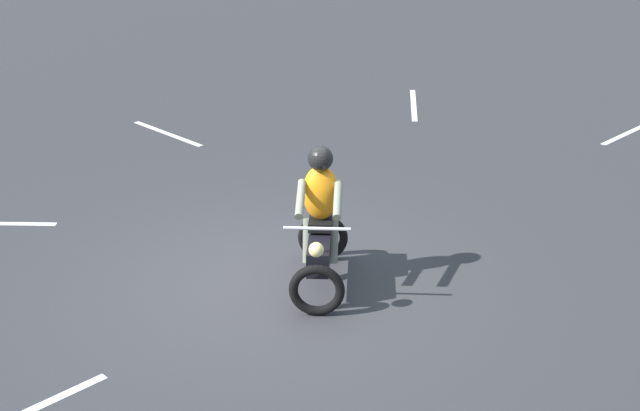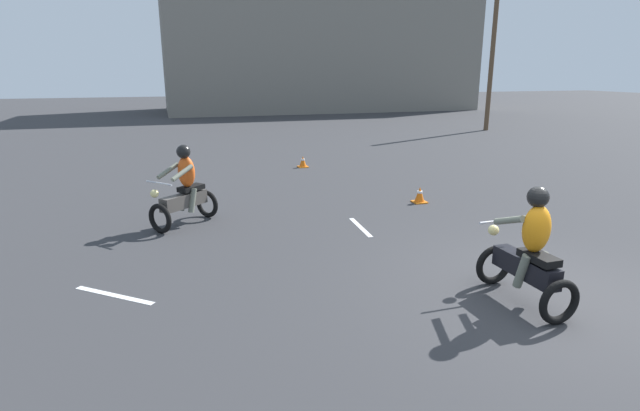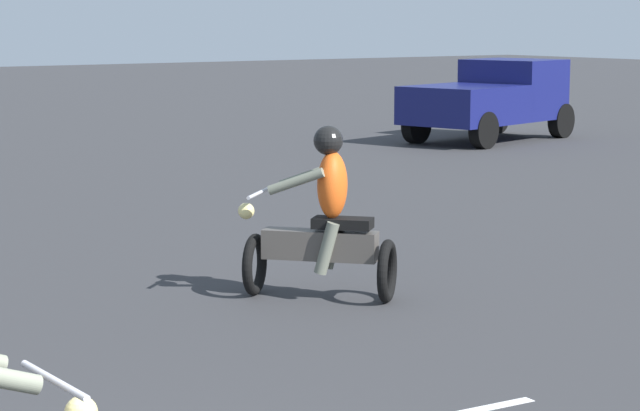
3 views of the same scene
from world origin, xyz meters
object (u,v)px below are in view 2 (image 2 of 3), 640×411
object	(u,v)px
motorcycle_rider_foreground	(529,254)
traffic_cone_near_right	(420,195)
traffic_cone_mid_left	(303,162)
utility_pole_near	(492,60)
utility_pole_far	(189,44)
motorcycle_rider_background	(185,190)

from	to	relation	value
motorcycle_rider_foreground	traffic_cone_near_right	bearing A→B (deg)	75.92
motorcycle_rider_foreground	traffic_cone_near_right	xyz separation A→B (m)	(1.25, 5.28, -0.54)
traffic_cone_mid_left	utility_pole_near	xyz separation A→B (m)	(12.19, 7.25, 3.41)
traffic_cone_mid_left	utility_pole_far	bearing A→B (deg)	96.21
motorcycle_rider_background	utility_pole_far	xyz separation A→B (m)	(1.77, 25.94, 4.07)
traffic_cone_near_right	utility_pole_far	world-z (taller)	utility_pole_far
utility_pole_near	motorcycle_rider_background	bearing A→B (deg)	-142.03
motorcycle_rider_foreground	utility_pole_far	size ratio (longest dim) A/B	0.17
motorcycle_rider_foreground	motorcycle_rider_background	xyz separation A→B (m)	(-4.23, 5.15, 0.00)
utility_pole_near	utility_pole_far	bearing A→B (deg)	137.33
traffic_cone_near_right	utility_pole_far	xyz separation A→B (m)	(-3.71, 25.80, 4.61)
motorcycle_rider_foreground	traffic_cone_mid_left	world-z (taller)	motorcycle_rider_foreground
traffic_cone_mid_left	utility_pole_far	xyz separation A→B (m)	(-2.23, 20.54, 4.62)
motorcycle_rider_background	traffic_cone_near_right	size ratio (longest dim) A/B	4.28
motorcycle_rider_background	traffic_cone_near_right	xyz separation A→B (m)	(5.48, 0.14, -0.54)
traffic_cone_mid_left	motorcycle_rider_foreground	bearing A→B (deg)	-88.79
motorcycle_rider_foreground	motorcycle_rider_background	distance (m)	6.66
traffic_cone_mid_left	utility_pole_far	distance (m)	21.17
motorcycle_rider_foreground	utility_pole_near	distance (m)	21.63
motorcycle_rider_background	traffic_cone_near_right	distance (m)	5.51
motorcycle_rider_foreground	utility_pole_near	xyz separation A→B (m)	(11.97, 17.79, 2.87)
traffic_cone_near_right	utility_pole_far	size ratio (longest dim) A/B	0.04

